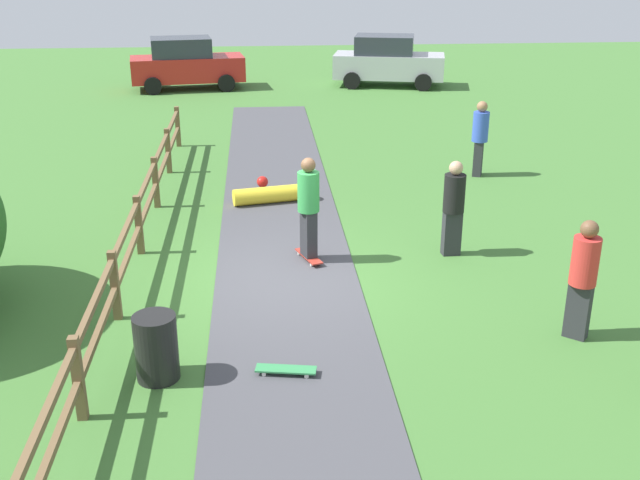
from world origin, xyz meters
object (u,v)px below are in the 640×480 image
object	(u,v)px
skater_fallen	(271,194)
bystander_red	(583,274)
parked_car_silver	(388,61)
trash_bin	(156,347)
skateboard_loose	(286,369)
parked_car_red	(186,64)
bystander_black	(454,204)
skater_riding	(308,204)
bystander_blue	(480,135)

from	to	relation	value
skater_fallen	bystander_red	bearing A→B (deg)	-56.48
parked_car_silver	trash_bin	bearing A→B (deg)	-107.38
parked_car_silver	bystander_red	bearing A→B (deg)	-91.77
skateboard_loose	parked_car_red	xyz separation A→B (m)	(-2.90, 20.78, 0.87)
skateboard_loose	bystander_black	distance (m)	5.07
skater_riding	parked_car_red	bearing A→B (deg)	101.53
skater_riding	parked_car_silver	bearing A→B (deg)	75.96
bystander_black	bystander_red	bearing A→B (deg)	-71.81
skater_fallen	parked_car_silver	distance (m)	14.58
skater_fallen	parked_car_silver	xyz separation A→B (m)	(4.84, 13.73, 0.76)
skater_riding	bystander_red	size ratio (longest dim) A/B	1.05
skateboard_loose	bystander_blue	world-z (taller)	bystander_blue
bystander_blue	bystander_black	bearing A→B (deg)	-111.01
skater_riding	bystander_blue	distance (m)	6.61
parked_car_silver	parked_car_red	world-z (taller)	same
bystander_red	bystander_black	bearing A→B (deg)	108.19
skater_riding	bystander_black	distance (m)	2.60
skateboard_loose	parked_car_red	distance (m)	21.00
skater_fallen	bystander_red	distance (m)	7.68
skateboard_loose	bystander_blue	xyz separation A→B (m)	(5.00, 8.68, 0.91)
skater_fallen	parked_car_red	size ratio (longest dim) A/B	0.39
bystander_red	bystander_blue	bearing A→B (deg)	84.26
bystander_red	parked_car_silver	size ratio (longest dim) A/B	0.40
skateboard_loose	bystander_black	bearing A→B (deg)	50.81
bystander_black	parked_car_red	world-z (taller)	parked_car_red
skateboard_loose	bystander_red	distance (m)	4.35
trash_bin	skateboard_loose	bearing A→B (deg)	-2.78
bystander_red	trash_bin	bearing A→B (deg)	-174.00
trash_bin	bystander_red	world-z (taller)	bystander_red
trash_bin	bystander_red	distance (m)	5.92
skateboard_loose	bystander_blue	bearing A→B (deg)	60.04
parked_car_red	skater_fallen	bearing A→B (deg)	-78.13
bystander_black	bystander_blue	world-z (taller)	bystander_blue
skater_riding	bystander_blue	xyz separation A→B (m)	(4.44, 4.90, -0.07)
bystander_blue	parked_car_red	bearing A→B (deg)	123.16
skateboard_loose	parked_car_silver	distance (m)	21.37
parked_car_silver	skater_fallen	bearing A→B (deg)	-109.43
bystander_red	parked_car_red	xyz separation A→B (m)	(-7.10, 20.08, -0.03)
bystander_blue	parked_car_silver	xyz separation A→B (m)	(-0.18, 12.12, -0.04)
skater_fallen	bystander_blue	distance (m)	5.33
trash_bin	bystander_red	xyz separation A→B (m)	(5.86, 0.62, 0.54)
trash_bin	parked_car_silver	bearing A→B (deg)	72.62
skateboard_loose	skater_fallen	bearing A→B (deg)	90.16
trash_bin	parked_car_red	world-z (taller)	parked_car_red
skater_riding	skateboard_loose	distance (m)	3.95
bystander_red	parked_car_red	world-z (taller)	parked_car_red
trash_bin	bystander_black	bearing A→B (deg)	38.20
skater_riding	skater_fallen	distance (m)	3.45
bystander_black	parked_car_silver	size ratio (longest dim) A/B	0.39
bystander_black	bystander_red	xyz separation A→B (m)	(1.04, -3.18, 0.02)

